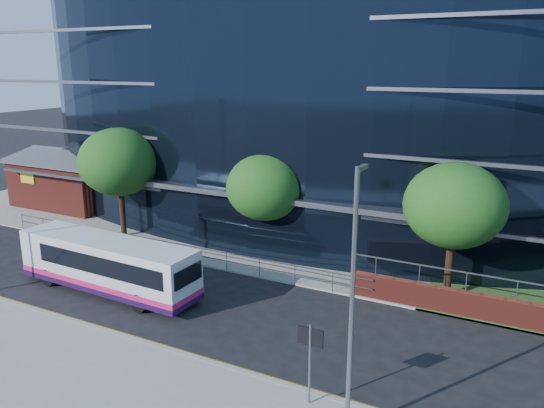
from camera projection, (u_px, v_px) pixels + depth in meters
The scene contains 14 objects.
ground at pixel (219, 350), 20.53m from camera, with size 200.00×200.00×0.00m, color black.
kerb at pixel (204, 361), 19.65m from camera, with size 80.00×0.25×0.16m, color gray.
yellow_line_outer at pixel (207, 360), 19.84m from camera, with size 80.00×0.08×0.01m, color gold.
yellow_line_inner at pixel (209, 358), 19.97m from camera, with size 80.00×0.08×0.01m, color gold.
far_forecourt at pixel (234, 243), 32.62m from camera, with size 50.00×8.00×0.10m, color gray.
glass_office at pixel (327, 103), 38.15m from camera, with size 44.00×23.10×16.00m.
brick_pavilion at pixel (75, 180), 41.38m from camera, with size 8.60×6.66×4.40m.
guard_railings at pixel (166, 246), 29.88m from camera, with size 24.00×0.05×1.10m.
street_sign at pixel (310, 347), 16.62m from camera, with size 0.85×0.09×2.80m.
tree_far_a at pixel (119, 162), 32.77m from camera, with size 4.95×4.95×6.98m.
tree_far_b at pixel (265, 187), 28.94m from camera, with size 4.29×4.29×6.05m.
tree_far_c at pixel (454, 206), 23.99m from camera, with size 4.62×4.62×6.51m.
streetlight_east at pixel (353, 296), 14.86m from camera, with size 0.15×0.77×8.00m.
city_bus at pixel (109, 265), 25.46m from camera, with size 9.87×2.58×2.65m.
Camera 1 is at (10.27, -15.38, 10.76)m, focal length 35.00 mm.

